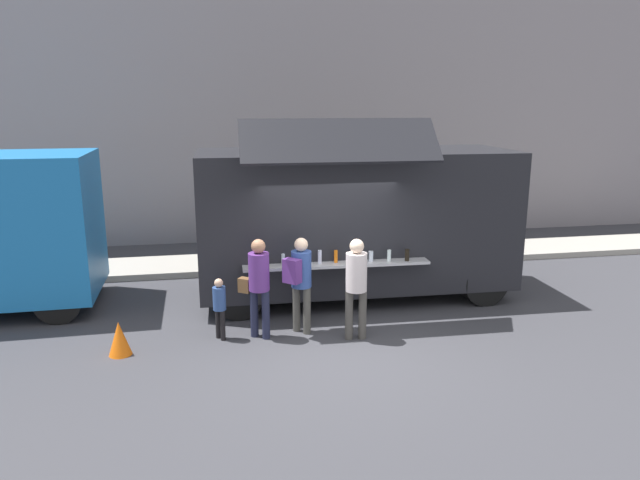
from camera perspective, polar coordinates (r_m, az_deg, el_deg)
The scene contains 10 objects.
ground_plane at distance 9.87m, azimuth 2.26°, elevation -10.01°, with size 60.00×60.00×0.00m, color #38383D.
curb_strip at distance 14.39m, azimuth -14.92°, elevation -2.57°, with size 28.00×1.60×0.15m, color #9E998E.
building_behind at distance 17.71m, azimuth -11.51°, elevation 13.05°, with size 32.00×2.40×7.79m, color gray.
food_truck_main at distance 11.78m, azimuth 3.50°, elevation 2.14°, with size 6.25×3.15×3.64m.
traffic_cone_orange at distance 9.86m, azimuth -19.02°, elevation -9.09°, with size 0.36×0.36×0.55m, color orange.
trash_bin at distance 15.50m, azimuth 15.36°, elevation -0.11°, with size 0.60×0.60×0.86m, color #2B5E3B.
customer_front_ordering at distance 9.70m, azimuth 3.57°, elevation -3.93°, with size 0.36×0.35×1.74m.
customer_mid_with_backpack at distance 9.93m, azimuth -1.97°, elevation -3.52°, with size 0.52×0.52×1.69m.
customer_rear_waiting at distance 9.80m, azimuth -6.05°, elevation -3.90°, with size 0.53×0.45×1.72m.
child_near_queue at distance 9.93m, azimuth -9.80°, elevation -6.11°, with size 0.22×0.22×1.07m.
Camera 1 is at (-2.06, -8.83, 3.92)m, focal length 32.73 mm.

